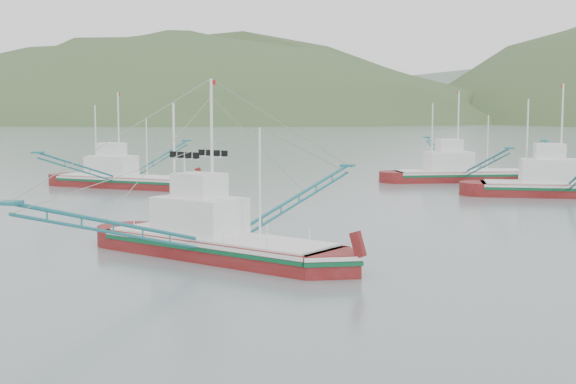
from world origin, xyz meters
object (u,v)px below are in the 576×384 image
(bg_boat_right, at_px, (564,177))
(bg_boat_left, at_px, (122,173))
(main_boat, at_px, (217,220))
(bg_boat_far, at_px, (461,162))

(bg_boat_right, relative_size, bg_boat_left, 1.06)
(main_boat, height_order, bg_boat_far, bg_boat_far)
(main_boat, distance_m, bg_boat_left, 39.54)
(bg_boat_left, relative_size, bg_boat_far, 1.03)
(main_boat, bearing_deg, bg_boat_right, 82.40)
(bg_boat_right, bearing_deg, bg_boat_far, 123.03)
(bg_boat_far, bearing_deg, bg_boat_left, -177.10)
(bg_boat_right, relative_size, bg_boat_far, 1.09)
(main_boat, relative_size, bg_boat_left, 0.98)
(bg_boat_right, height_order, bg_boat_far, bg_boat_right)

